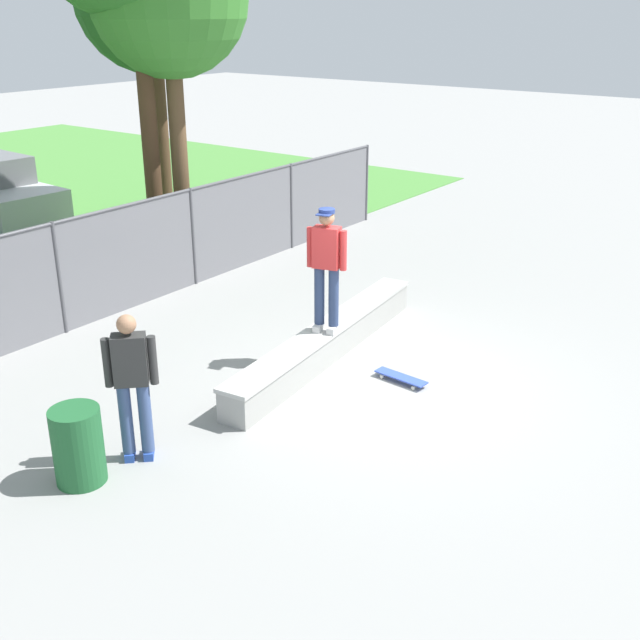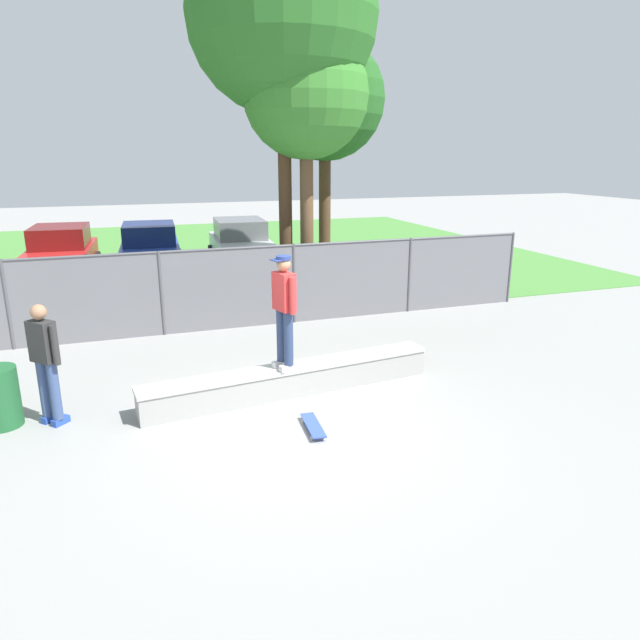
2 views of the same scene
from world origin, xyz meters
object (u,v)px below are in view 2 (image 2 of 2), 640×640
object	(u,v)px
skateboard	(313,425)
tree_far	(325,101)
concrete_ledge	(292,380)
bystander	(45,359)
tree_near_right	(282,16)
skateboarder	(284,307)
car_red	(61,253)
tree_mid	(306,97)
car_blue	(150,250)
car_silver	(241,243)

from	to	relation	value
skateboard	tree_far	xyz separation A→B (m)	(2.91, 7.78, 5.07)
concrete_ledge	bystander	size ratio (longest dim) A/B	2.75
tree_near_right	tree_far	size ratio (longest dim) A/B	1.33
concrete_ledge	bystander	world-z (taller)	bystander
tree_near_right	concrete_ledge	bearing A→B (deg)	-104.92
concrete_ledge	tree_far	distance (m)	8.56
skateboarder	car_red	xyz separation A→B (m)	(-4.17, 11.08, -0.69)
skateboarder	tree_mid	bearing A→B (deg)	68.41
car_red	skateboard	bearing A→B (deg)	-71.10
car_red	car_blue	size ratio (longest dim) A/B	1.00
concrete_ledge	car_red	world-z (taller)	car_red
skateboard	car_blue	distance (m)	12.22
concrete_ledge	car_silver	bearing A→B (deg)	82.78
car_blue	bystander	world-z (taller)	bystander
skateboarder	tree_far	size ratio (longest dim) A/B	0.27
skateboarder	car_blue	bearing A→B (deg)	97.89
concrete_ledge	skateboard	distance (m)	1.37
car_silver	concrete_ledge	bearing A→B (deg)	-97.22
skateboarder	car_red	world-z (taller)	skateboarder
tree_far	bystander	bearing A→B (deg)	-135.64
car_silver	bystander	bearing A→B (deg)	-114.65
tree_near_right	bystander	world-z (taller)	tree_near_right
concrete_ledge	skateboard	bearing A→B (deg)	-93.28
car_blue	tree_far	bearing A→B (deg)	-44.02
tree_far	car_blue	bearing A→B (deg)	135.98
car_silver	skateboarder	bearing A→B (deg)	-97.83
tree_near_right	car_blue	bearing A→B (deg)	118.08
concrete_ledge	skateboard	size ratio (longest dim) A/B	6.17
tree_mid	car_red	size ratio (longest dim) A/B	1.53
tree_mid	tree_far	bearing A→B (deg)	57.31
skateboarder	car_blue	xyz separation A→B (m)	(-1.50, 10.83, -0.69)
skateboarder	tree_near_right	bearing A→B (deg)	73.96
skateboarder	tree_far	bearing A→B (deg)	65.49
concrete_ledge	skateboarder	size ratio (longest dim) A/B	2.72
bystander	concrete_ledge	bearing A→B (deg)	-1.54
skateboarder	bystander	size ratio (longest dim) A/B	1.01
tree_near_right	tree_far	distance (m)	2.54
skateboarder	tree_far	world-z (taller)	tree_far
car_blue	concrete_ledge	bearing A→B (deg)	-81.36
car_red	car_blue	distance (m)	2.68
tree_mid	car_blue	distance (m)	8.05
tree_mid	tree_near_right	bearing A→B (deg)	147.25
skateboarder	car_silver	bearing A→B (deg)	82.17
tree_mid	car_silver	size ratio (longest dim) A/B	1.53
skateboarder	tree_mid	world-z (taller)	tree_mid
concrete_ledge	car_blue	distance (m)	10.89
tree_near_right	car_red	xyz separation A→B (m)	(-5.67, 5.87, -5.92)
car_red	car_silver	size ratio (longest dim) A/B	1.00
skateboard	bystander	bearing A→B (deg)	157.82
skateboarder	car_blue	distance (m)	10.96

